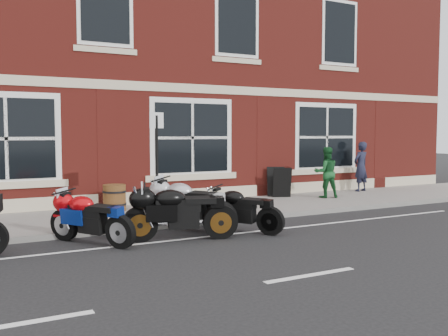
{
  "coord_description": "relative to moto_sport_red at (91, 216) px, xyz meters",
  "views": [
    {
      "loc": [
        -4.55,
        -8.79,
        2.1
      ],
      "look_at": [
        1.0,
        1.6,
        1.28
      ],
      "focal_mm": 40.0,
      "sensor_mm": 36.0,
      "label": 1
    }
  ],
  "objects": [
    {
      "name": "moto_naked_black",
      "position": [
        3.1,
        -0.3,
        -0.02
      ],
      "size": [
        1.12,
        1.75,
        0.89
      ],
      "rotation": [
        0.0,
        0.0,
        0.54
      ],
      "color": "black",
      "rests_on": "ground"
    },
    {
      "name": "pub_building",
      "position": [
        2.38,
        9.86,
        5.47
      ],
      "size": [
        24.0,
        12.0,
        12.0
      ],
      "primitive_type": "cube",
      "color": "maroon",
      "rests_on": "ground"
    },
    {
      "name": "a_board_sign",
      "position": [
        6.61,
        3.36,
        0.06
      ],
      "size": [
        0.67,
        0.58,
        0.93
      ],
      "primitive_type": null,
      "rotation": [
        0.0,
        0.0,
        -0.44
      ],
      "color": "black",
      "rests_on": "sidewalk"
    },
    {
      "name": "pedestrian_right",
      "position": [
        7.79,
        2.55,
        0.37
      ],
      "size": [
        0.92,
        0.82,
        1.56
      ],
      "primitive_type": "imported",
      "rotation": [
        0.0,
        0.0,
        2.79
      ],
      "color": "#164D22",
      "rests_on": "sidewalk"
    },
    {
      "name": "pedestrian_left",
      "position": [
        9.96,
        3.35,
        0.44
      ],
      "size": [
        0.68,
        0.5,
        1.69
      ],
      "primitive_type": "imported",
      "rotation": [
        0.0,
        0.0,
        3.31
      ],
      "color": "black",
      "rests_on": "sidewalk"
    },
    {
      "name": "barrel_planter",
      "position": [
        1.31,
        3.05,
        -0.07
      ],
      "size": [
        0.6,
        0.6,
        0.67
      ],
      "color": "#482113",
      "rests_on": "sidewalk"
    },
    {
      "name": "moto_sport_silver",
      "position": [
        2.18,
        0.34,
        0.06
      ],
      "size": [
        1.32,
        2.03,
        1.03
      ],
      "rotation": [
        0.0,
        0.0,
        0.55
      ],
      "color": "black",
      "rests_on": "ground"
    },
    {
      "name": "ground",
      "position": [
        2.38,
        -0.64,
        -0.53
      ],
      "size": [
        80.0,
        80.0,
        0.0
      ],
      "primitive_type": "plane",
      "color": "black",
      "rests_on": "ground"
    },
    {
      "name": "moto_sport_black",
      "position": [
        1.59,
        -0.47,
        0.06
      ],
      "size": [
        2.21,
        0.83,
        1.02
      ],
      "rotation": [
        0.0,
        0.0,
        1.26
      ],
      "color": "black",
      "rests_on": "ground"
    },
    {
      "name": "sidewalk",
      "position": [
        2.38,
        2.36,
        -0.47
      ],
      "size": [
        30.0,
        3.0,
        0.12
      ],
      "primitive_type": "cube",
      "color": "slate",
      "rests_on": "ground"
    },
    {
      "name": "moto_sport_red",
      "position": [
        0.0,
        0.0,
        0.0
      ],
      "size": [
        1.22,
        1.79,
        0.92
      ],
      "rotation": [
        0.0,
        0.0,
        0.57
      ],
      "color": "black",
      "rests_on": "ground"
    },
    {
      "name": "kerb",
      "position": [
        2.38,
        0.78,
        -0.47
      ],
      "size": [
        30.0,
        0.16,
        0.12
      ],
      "primitive_type": "cube",
      "color": "slate",
      "rests_on": "ground"
    },
    {
      "name": "parking_sign",
      "position": [
        1.68,
        0.91,
        1.0
      ],
      "size": [
        0.34,
        0.08,
        2.44
      ],
      "rotation": [
        0.0,
        0.0,
        0.19
      ],
      "color": "black",
      "rests_on": "sidewalk"
    }
  ]
}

